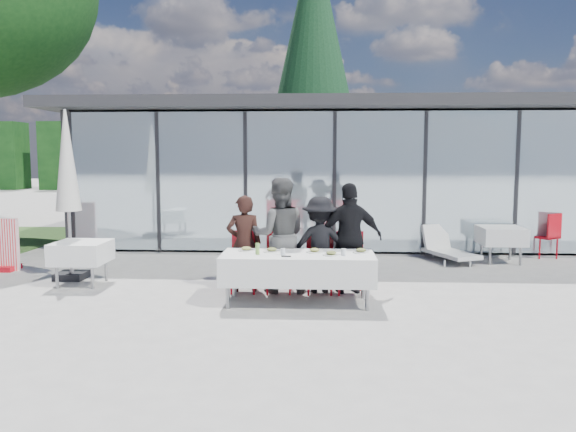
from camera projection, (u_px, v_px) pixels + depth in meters
The scene contains 26 objects.
ground at pixel (273, 302), 8.43m from camera, with size 90.00×90.00×0.00m, color #9F9C97.
pavilion at pixel (364, 157), 16.21m from camera, with size 14.80×8.80×3.44m.
treeline at pixel (276, 156), 36.10m from camera, with size 62.50×2.00×4.40m.
dining_table at pixel (298, 268), 8.32m from camera, with size 2.26×0.96×0.75m.
diner_a at pixel (244, 244), 9.05m from camera, with size 0.57×0.57×1.57m, color black.
diner_chair_a at pixel (245, 258), 9.11m from camera, with size 0.44×0.44×0.97m.
diner_b at pixel (279, 235), 9.01m from camera, with size 0.90×0.90×1.85m, color #555555.
diner_chair_b at pixel (280, 258), 9.08m from camera, with size 0.44×0.44×0.97m.
diner_c at pixel (320, 245), 8.99m from camera, with size 1.00×1.00×1.55m, color black.
diner_chair_c at pixel (320, 259), 9.05m from camera, with size 0.44×0.44×0.97m.
diner_d at pixel (350, 238), 8.96m from camera, with size 1.04×1.04×1.77m, color black.
diner_chair_d at pixel (350, 259), 9.03m from camera, with size 0.44×0.44×0.97m.
plate_a at pixel (246, 249), 8.55m from camera, with size 0.25×0.25×0.07m.
plate_b at pixel (272, 250), 8.45m from camera, with size 0.25×0.25×0.07m.
plate_c at pixel (315, 251), 8.40m from camera, with size 0.25×0.25×0.07m.
plate_d at pixel (361, 251), 8.38m from camera, with size 0.25×0.25×0.07m.
plate_extra at pixel (331, 254), 8.14m from camera, with size 0.25×0.25×0.07m.
juice_bottle at pixel (257, 249), 8.24m from camera, with size 0.06×0.06×0.17m, color #77A946.
drinking_glasses at pixel (313, 252), 8.16m from camera, with size 0.95×0.09×0.10m.
folded_eyeglasses at pixel (286, 256), 8.05m from camera, with size 0.14×0.03×0.01m, color black.
spare_table_left at pixel (81, 253), 9.54m from camera, with size 0.86×0.86×0.74m.
spare_table_right at pixel (501, 236), 11.54m from camera, with size 0.86×0.86×0.74m.
spare_chair_b at pixel (549, 233), 12.01m from camera, with size 0.61×0.61×0.97m.
market_umbrella at pixel (67, 171), 9.84m from camera, with size 0.50×0.50×3.00m.
lounger at pixel (446, 249), 11.76m from camera, with size 1.06×1.46×0.72m.
conifer_tree at pixel (314, 53), 20.68m from camera, with size 4.00×4.00×10.50m.
Camera 1 is at (0.65, -8.22, 2.19)m, focal length 35.00 mm.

